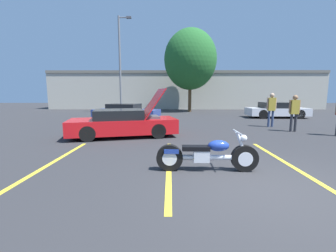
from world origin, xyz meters
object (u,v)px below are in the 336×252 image
object	(u,v)px
motorcycle	(207,155)
parked_car_right_row	(276,110)
tree_background	(190,60)
spectator_near_motorcycle	(271,107)
spectator_midground	(294,110)
show_car_hood_open	(124,123)
light_pole	(121,61)
parked_car_left_row	(126,112)

from	to	relation	value
motorcycle	parked_car_right_row	distance (m)	13.81
tree_background	motorcycle	distance (m)	18.13
spectator_near_motorcycle	spectator_midground	bearing A→B (deg)	-74.78
parked_car_right_row	spectator_near_motorcycle	distance (m)	5.43
motorcycle	show_car_hood_open	bearing A→B (deg)	124.62
light_pole	spectator_midground	size ratio (longest dim) A/B	4.96
spectator_midground	light_pole	bearing A→B (deg)	135.23
show_car_hood_open	parked_car_left_row	size ratio (longest dim) A/B	0.96
show_car_hood_open	parked_car_left_row	bearing A→B (deg)	86.56
light_pole	show_car_hood_open	size ratio (longest dim) A/B	1.85
parked_car_right_row	light_pole	bearing A→B (deg)	163.32
motorcycle	spectator_midground	size ratio (longest dim) A/B	1.36
motorcycle	spectator_midground	world-z (taller)	spectator_midground
show_car_hood_open	parked_car_left_row	distance (m)	6.51
tree_background	motorcycle	size ratio (longest dim) A/B	3.39
parked_car_right_row	spectator_midground	size ratio (longest dim) A/B	2.48
spectator_near_motorcycle	spectator_midground	size ratio (longest dim) A/B	1.05
parked_car_right_row	spectator_near_motorcycle	size ratio (longest dim) A/B	2.36
light_pole	parked_car_left_row	xyz separation A→B (m)	(1.37, -5.14, -4.15)
parked_car_left_row	spectator_midground	bearing A→B (deg)	-15.81
light_pole	parked_car_left_row	size ratio (longest dim) A/B	1.78
motorcycle	light_pole	bearing A→B (deg)	109.85
parked_car_left_row	parked_car_right_row	size ratio (longest dim) A/B	1.12
show_car_hood_open	motorcycle	bearing A→B (deg)	-70.23
spectator_near_motorcycle	light_pole	bearing A→B (deg)	138.61
light_pole	parked_car_right_row	world-z (taller)	light_pole
spectator_near_motorcycle	parked_car_left_row	bearing A→B (deg)	157.12
light_pole	spectator_midground	world-z (taller)	light_pole
motorcycle	parked_car_left_row	xyz separation A→B (m)	(-3.96, 10.66, 0.16)
parked_car_left_row	spectator_near_motorcycle	distance (m)	9.31
light_pole	spectator_midground	distance (m)	15.02
show_car_hood_open	parked_car_left_row	xyz separation A→B (m)	(-1.15, 6.41, -0.03)
parked_car_left_row	tree_background	bearing A→B (deg)	67.24
tree_background	parked_car_left_row	world-z (taller)	tree_background
parked_car_right_row	parked_car_left_row	bearing A→B (deg)	-172.97
light_pole	tree_background	distance (m)	6.67
light_pole	spectator_near_motorcycle	world-z (taller)	light_pole
parked_car_left_row	motorcycle	bearing A→B (deg)	-55.73
parked_car_right_row	spectator_midground	xyz separation A→B (m)	(-2.11, -6.29, 0.47)
tree_background	spectator_midground	xyz separation A→B (m)	(3.90, -11.93, -4.05)
show_car_hood_open	spectator_near_motorcycle	bearing A→B (deg)	7.04
tree_background	motorcycle	bearing A→B (deg)	-93.64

